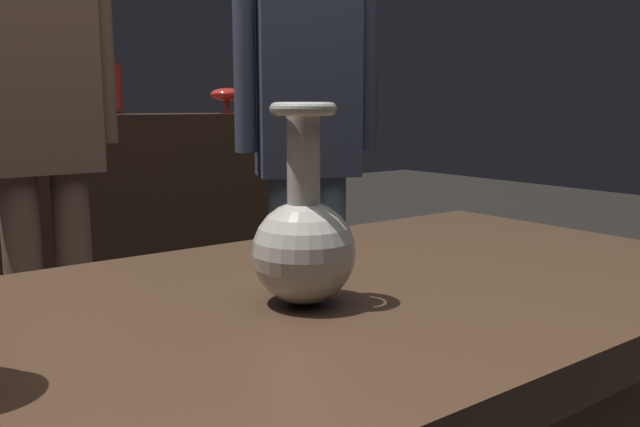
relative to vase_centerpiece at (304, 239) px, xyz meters
The scene contains 5 objects.
vase_centerpiece is the anchor object (origin of this frame).
shelf_vase_right 2.31m from the vase_centerpiece, 75.22° to the left, with size 0.08×0.08×0.21m.
shelf_vase_far_right 2.45m from the vase_centerpiece, 62.97° to the left, with size 0.15×0.15×0.12m.
visitor_near_right 1.40m from the vase_centerpiece, 53.92° to the left, with size 0.44×0.29×1.62m.
visitor_center_back 1.46m from the vase_centerpiece, 86.72° to the left, with size 0.47×0.19×1.68m.
Camera 1 is at (-0.49, -0.62, 1.03)m, focal length 36.74 mm.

